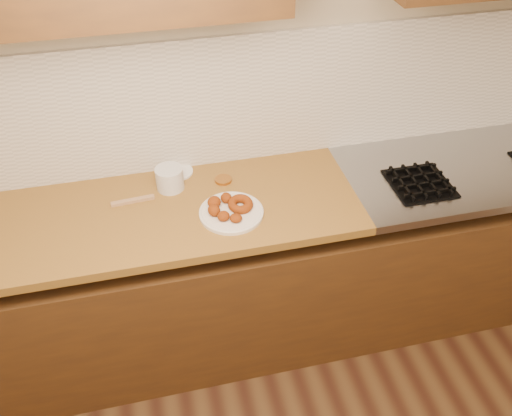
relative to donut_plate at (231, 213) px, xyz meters
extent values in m
cube|color=tan|center=(0.05, 0.40, 0.44)|extent=(4.00, 0.02, 2.70)
cube|color=#4F2E12|center=(0.05, 0.09, -0.52)|extent=(3.60, 0.60, 0.77)
cube|color=olive|center=(-0.60, 0.09, -0.03)|extent=(2.30, 0.62, 0.04)
cube|color=#9EA0A5|center=(1.20, 0.09, -0.03)|extent=(1.30, 0.62, 0.04)
cube|color=silver|center=(0.05, 0.39, 0.29)|extent=(3.60, 0.02, 0.60)
cube|color=black|center=(0.85, 0.01, 0.00)|extent=(0.26, 0.26, 0.01)
cube|color=black|center=(0.76, 0.01, 0.01)|extent=(0.01, 0.24, 0.02)
cube|color=black|center=(0.85, -0.08, 0.01)|extent=(0.24, 0.01, 0.02)
cube|color=black|center=(0.82, 0.01, 0.01)|extent=(0.01, 0.24, 0.02)
cube|color=black|center=(0.85, -0.02, 0.01)|extent=(0.24, 0.01, 0.02)
cube|color=black|center=(0.88, 0.01, 0.01)|extent=(0.01, 0.24, 0.02)
cube|color=black|center=(0.85, 0.04, 0.01)|extent=(0.24, 0.01, 0.02)
cube|color=black|center=(0.94, 0.01, 0.01)|extent=(0.01, 0.24, 0.02)
cube|color=black|center=(0.85, 0.10, 0.01)|extent=(0.24, 0.01, 0.02)
cylinder|color=silver|center=(0.00, 0.00, 0.00)|extent=(0.27, 0.27, 0.02)
torus|color=#892C06|center=(0.04, 0.02, 0.03)|extent=(0.13, 0.13, 0.05)
ellipsoid|color=#892C06|center=(-0.06, 0.05, 0.03)|extent=(0.08, 0.08, 0.04)
ellipsoid|color=#892C06|center=(-0.07, -0.01, 0.03)|extent=(0.06, 0.07, 0.05)
ellipsoid|color=#892C06|center=(-0.04, -0.05, 0.03)|extent=(0.05, 0.05, 0.04)
ellipsoid|color=#892C06|center=(0.01, -0.06, 0.02)|extent=(0.06, 0.06, 0.03)
ellipsoid|color=#892C06|center=(-0.01, 0.07, 0.03)|extent=(0.05, 0.05, 0.04)
cylinder|color=silver|center=(-0.22, 0.24, 0.04)|extent=(0.13, 0.13, 0.10)
cylinder|color=white|center=(-0.18, 0.34, 0.00)|extent=(0.17, 0.17, 0.01)
cylinder|color=#AA6E2C|center=(0.01, 0.23, 0.00)|extent=(0.08, 0.08, 0.01)
cube|color=#AA7F56|center=(-0.39, 0.17, 0.00)|extent=(0.18, 0.04, 0.01)
camera|label=1|loc=(-0.29, -1.68, 1.44)|focal=38.00mm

